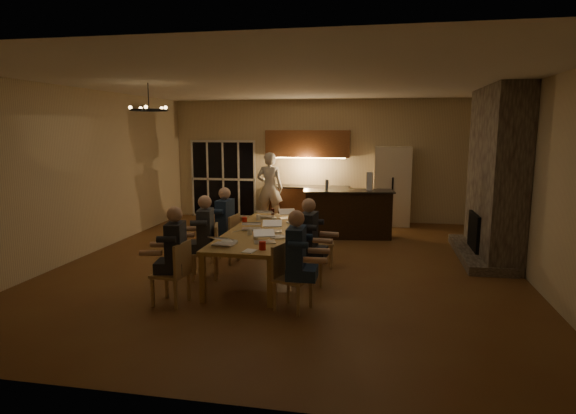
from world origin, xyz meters
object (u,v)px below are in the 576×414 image
Objects in this scene: dining_table at (263,251)px; person_right_near at (296,261)px; chair_right_mid at (307,257)px; bar_bottle at (327,185)px; person_left_near at (176,255)px; mug_front at (250,232)px; person_left_mid at (206,237)px; person_right_mid at (308,242)px; laptop_f at (288,213)px; chair_left_mid at (205,252)px; bar_blender at (370,181)px; person_left_far at (225,224)px; redcup_mid at (245,220)px; can_silver at (255,235)px; plate_near at (278,237)px; laptop_b at (265,235)px; mug_mid at (274,220)px; plate_far at (293,222)px; laptop_c at (251,223)px; chair_left_far at (225,238)px; laptop_d at (272,225)px; standing_person at (270,188)px; bar_island at (348,214)px; chair_left_near at (170,273)px; laptop_e at (266,211)px; chair_right_far at (321,242)px; plate_left at (229,242)px; mug_back at (258,217)px; redcup_near at (262,246)px; laptop_a at (224,237)px; chair_right_near at (293,278)px; chandelier at (149,110)px; can_cola at (273,212)px.

person_right_near is at bearing -61.56° from dining_table.
bar_bottle is at bearing -17.39° from chair_right_mid.
person_left_near is 1.40m from mug_front.
person_left_near and person_left_mid have the same top height.
person_right_mid is 1.68m from laptop_f.
chair_left_mid is 0.84m from mug_front.
chair_left_mid is 2.19× the size of bar_blender.
person_left_far is at bearing 63.13° from person_right_mid.
can_silver is (0.50, -1.15, 0.00)m from redcup_mid.
person_right_near is 1.00× the size of person_right_mid.
person_right_near is 1.00× the size of person_left_far.
plate_near is at bearing 29.61° from can_silver.
laptop_b reaches higher than mug_mid.
plate_far is at bearing 17.65° from redcup_mid.
person_right_near reaches higher than laptop_c.
chair_left_far is 1.29m from laptop_d.
person_right_near is 6.10m from standing_person.
bar_island is 2.25× the size of chair_left_near.
bar_blender is (1.90, 3.09, 0.42)m from laptop_c.
person_right_near is at bearing -57.52° from redcup_mid.
laptop_e is 3.20× the size of mug_front.
chair_right_far is 2.21m from person_right_near.
plate_left is at bearing 95.25° from chair_right_mid.
chair_right_far is 8.90× the size of mug_front.
laptop_f is (-1.00, -1.93, 0.32)m from bar_island.
redcup_near reaches higher than mug_back.
laptop_a is at bearing 94.83° from standing_person.
bar_island is 3.25m from chair_left_far.
plate_left is at bearing 150.08° from redcup_near.
laptop_c is 0.44m from mug_front.
chair_right_near is 3.71× the size of bar_bottle.
chair_left_near is at bearing -57.69° from chandelier.
chair_left_far is 1.99m from person_right_mid.
chandelier is at bearing 150.57° from redcup_near.
person_right_mid reaches higher than laptop_d.
standing_person is 4.74m from mug_front.
mug_front is at bearing -113.72° from plate_far.
laptop_a is 2.61m from can_cola.
chair_left_mid is 1.71m from chair_right_mid.
person_right_near is 4.31× the size of laptop_e.
person_left_mid is at bearing 143.79° from redcup_near.
plate_near is at bearing -63.70° from mug_back.
person_left_far is 1.27m from plate_far.
chair_left_near is at bearing 91.64° from person_right_near.
plate_left is at bearing -104.87° from bar_bottle.
dining_table is at bearing 74.05° from plate_left.
chair_right_far is 8.90× the size of mug_back.
mug_back is 0.39× the size of plate_near.
person_right_near is at bearing 169.57° from chair_right_far.
bar_blender reaches higher than bar_bottle.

